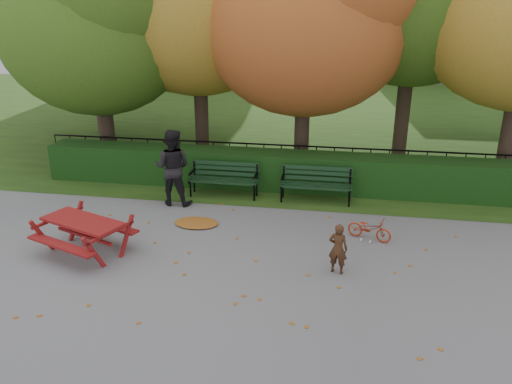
% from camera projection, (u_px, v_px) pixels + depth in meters
% --- Properties ---
extents(ground, '(90.00, 90.00, 0.00)m').
position_uv_depth(ground, '(247.00, 267.00, 9.62)').
color(ground, gray).
rests_on(ground, ground).
extents(grass_strip, '(90.00, 90.00, 0.00)m').
position_uv_depth(grass_strip, '(304.00, 116.00, 22.54)').
color(grass_strip, '#203A13').
rests_on(grass_strip, ground).
extents(hedge, '(13.00, 0.90, 1.00)m').
position_uv_depth(hedge, '(277.00, 170.00, 13.60)').
color(hedge, black).
rests_on(hedge, ground).
extents(iron_fence, '(14.00, 0.04, 1.02)m').
position_uv_depth(iron_fence, '(281.00, 161.00, 14.32)').
color(iron_fence, black).
rests_on(iron_fence, ground).
extents(tree_a, '(5.88, 5.60, 7.48)m').
position_uv_depth(tree_a, '(101.00, 13.00, 14.00)').
color(tree_a, '#31211B').
rests_on(tree_a, ground).
extents(tree_c, '(6.30, 6.00, 8.00)m').
position_uv_depth(tree_c, '(318.00, 1.00, 13.29)').
color(tree_c, '#31211B').
rests_on(tree_c, ground).
extents(bench_left, '(1.80, 0.57, 0.88)m').
position_uv_depth(bench_left, '(224.00, 176.00, 13.06)').
color(bench_left, black).
rests_on(bench_left, ground).
extents(bench_right, '(1.80, 0.57, 0.88)m').
position_uv_depth(bench_right, '(316.00, 182.00, 12.68)').
color(bench_right, black).
rests_on(bench_right, ground).
extents(picnic_table, '(2.07, 1.88, 0.83)m').
position_uv_depth(picnic_table, '(83.00, 227.00, 9.96)').
color(picnic_table, maroon).
rests_on(picnic_table, ground).
extents(leaf_pile, '(1.21, 1.04, 0.07)m').
position_uv_depth(leaf_pile, '(196.00, 223.00, 11.47)').
color(leaf_pile, brown).
rests_on(leaf_pile, ground).
extents(leaf_scatter, '(9.00, 5.70, 0.01)m').
position_uv_depth(leaf_scatter, '(250.00, 259.00, 9.90)').
color(leaf_scatter, brown).
rests_on(leaf_scatter, ground).
extents(child, '(0.41, 0.31, 0.99)m').
position_uv_depth(child, '(338.00, 249.00, 9.25)').
color(child, '#3C2213').
rests_on(child, ground).
extents(adult, '(0.94, 0.74, 1.93)m').
position_uv_depth(adult, '(173.00, 167.00, 12.34)').
color(adult, black).
rests_on(adult, ground).
extents(bicycle, '(1.01, 0.66, 0.50)m').
position_uv_depth(bicycle, '(369.00, 229.00, 10.66)').
color(bicycle, '#A0260E').
rests_on(bicycle, ground).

